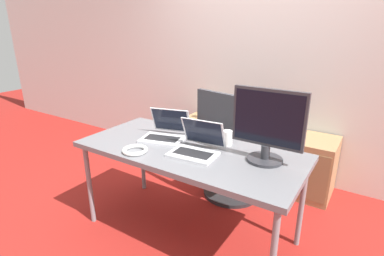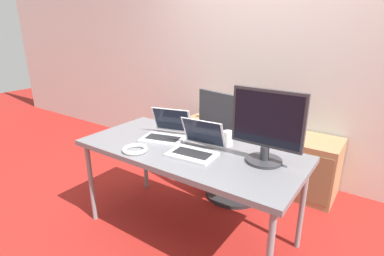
{
  "view_description": "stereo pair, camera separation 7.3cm",
  "coord_description": "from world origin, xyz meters",
  "px_view_note": "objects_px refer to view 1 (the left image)",
  "views": [
    {
      "loc": [
        1.14,
        -1.74,
        1.64
      ],
      "look_at": [
        0.0,
        0.04,
        0.91
      ],
      "focal_mm": 28.0,
      "sensor_mm": 36.0,
      "label": 1
    },
    {
      "loc": [
        1.21,
        -1.7,
        1.64
      ],
      "look_at": [
        0.0,
        0.04,
        0.91
      ],
      "focal_mm": 28.0,
      "sensor_mm": 36.0,
      "label": 2
    }
  ],
  "objects_px": {
    "office_chair": "(228,158)",
    "water_bottle": "(204,111)",
    "laptop_left": "(165,133)",
    "cable_coil": "(135,150)",
    "cabinet_left": "(203,142)",
    "laptop_right": "(197,147)",
    "monitor": "(268,126)",
    "coffee_cup_brown": "(212,136)",
    "cabinet_right": "(311,167)",
    "coffee_cup_white": "(228,138)"
  },
  "relations": [
    {
      "from": "cable_coil",
      "to": "office_chair",
      "type": "bearing_deg",
      "value": 71.65
    },
    {
      "from": "cabinet_left",
      "to": "coffee_cup_white",
      "type": "distance_m",
      "value": 1.34
    },
    {
      "from": "water_bottle",
      "to": "laptop_left",
      "type": "bearing_deg",
      "value": -75.34
    },
    {
      "from": "water_bottle",
      "to": "coffee_cup_brown",
      "type": "xyz_separation_m",
      "value": [
        0.66,
        -0.98,
        0.13
      ]
    },
    {
      "from": "monitor",
      "to": "office_chair",
      "type": "bearing_deg",
      "value": 133.44
    },
    {
      "from": "coffee_cup_brown",
      "to": "cable_coil",
      "type": "height_order",
      "value": "coffee_cup_brown"
    },
    {
      "from": "coffee_cup_white",
      "to": "laptop_left",
      "type": "bearing_deg",
      "value": -163.37
    },
    {
      "from": "laptop_right",
      "to": "office_chair",
      "type": "bearing_deg",
      "value": 96.19
    },
    {
      "from": "cabinet_left",
      "to": "coffee_cup_white",
      "type": "bearing_deg",
      "value": -50.73
    },
    {
      "from": "water_bottle",
      "to": "coffee_cup_white",
      "type": "height_order",
      "value": "coffee_cup_white"
    },
    {
      "from": "laptop_right",
      "to": "coffee_cup_white",
      "type": "height_order",
      "value": "laptop_right"
    },
    {
      "from": "cabinet_right",
      "to": "monitor",
      "type": "xyz_separation_m",
      "value": [
        -0.13,
        -1.08,
        0.71
      ]
    },
    {
      "from": "office_chair",
      "to": "water_bottle",
      "type": "xyz_separation_m",
      "value": [
        -0.58,
        0.51,
        0.27
      ]
    },
    {
      "from": "cabinet_left",
      "to": "cabinet_right",
      "type": "height_order",
      "value": "same"
    },
    {
      "from": "cabinet_right",
      "to": "office_chair",
      "type": "bearing_deg",
      "value": -142.87
    },
    {
      "from": "laptop_right",
      "to": "laptop_left",
      "type": "bearing_deg",
      "value": 163.09
    },
    {
      "from": "cabinet_left",
      "to": "cabinet_right",
      "type": "distance_m",
      "value": 1.25
    },
    {
      "from": "monitor",
      "to": "laptop_right",
      "type": "bearing_deg",
      "value": -163.28
    },
    {
      "from": "office_chair",
      "to": "cable_coil",
      "type": "distance_m",
      "value": 1.05
    },
    {
      "from": "laptop_right",
      "to": "cabinet_left",
      "type": "bearing_deg",
      "value": 118.57
    },
    {
      "from": "water_bottle",
      "to": "monitor",
      "type": "xyz_separation_m",
      "value": [
        1.12,
        -1.08,
        0.32
      ]
    },
    {
      "from": "laptop_left",
      "to": "laptop_right",
      "type": "height_order",
      "value": "same"
    },
    {
      "from": "office_chair",
      "to": "cabinet_right",
      "type": "distance_m",
      "value": 0.85
    },
    {
      "from": "coffee_cup_white",
      "to": "cable_coil",
      "type": "height_order",
      "value": "coffee_cup_white"
    },
    {
      "from": "coffee_cup_white",
      "to": "cabinet_left",
      "type": "bearing_deg",
      "value": 129.27
    },
    {
      "from": "laptop_right",
      "to": "monitor",
      "type": "height_order",
      "value": "monitor"
    },
    {
      "from": "cabinet_left",
      "to": "cable_coil",
      "type": "height_order",
      "value": "cable_coil"
    },
    {
      "from": "cabinet_left",
      "to": "laptop_right",
      "type": "height_order",
      "value": "laptop_right"
    },
    {
      "from": "water_bottle",
      "to": "coffee_cup_brown",
      "type": "distance_m",
      "value": 1.19
    },
    {
      "from": "office_chair",
      "to": "cabinet_left",
      "type": "bearing_deg",
      "value": 139.13
    },
    {
      "from": "water_bottle",
      "to": "cabinet_left",
      "type": "bearing_deg",
      "value": -90.0
    },
    {
      "from": "office_chair",
      "to": "coffee_cup_brown",
      "type": "bearing_deg",
      "value": -81.44
    },
    {
      "from": "laptop_right",
      "to": "cable_coil",
      "type": "bearing_deg",
      "value": -149.46
    },
    {
      "from": "water_bottle",
      "to": "cable_coil",
      "type": "distance_m",
      "value": 1.47
    },
    {
      "from": "laptop_left",
      "to": "cable_coil",
      "type": "height_order",
      "value": "laptop_left"
    },
    {
      "from": "water_bottle",
      "to": "laptop_right",
      "type": "bearing_deg",
      "value": -61.47
    },
    {
      "from": "cabinet_left",
      "to": "cable_coil",
      "type": "bearing_deg",
      "value": -79.28
    },
    {
      "from": "cabinet_right",
      "to": "water_bottle",
      "type": "height_order",
      "value": "water_bottle"
    },
    {
      "from": "cabinet_right",
      "to": "coffee_cup_white",
      "type": "relative_size",
      "value": 5.13
    },
    {
      "from": "laptop_right",
      "to": "cable_coil",
      "type": "height_order",
      "value": "laptop_right"
    },
    {
      "from": "office_chair",
      "to": "cabinet_left",
      "type": "distance_m",
      "value": 0.78
    },
    {
      "from": "cabinet_left",
      "to": "coffee_cup_brown",
      "type": "relative_size",
      "value": 5.44
    },
    {
      "from": "cabinet_left",
      "to": "coffee_cup_white",
      "type": "height_order",
      "value": "coffee_cup_white"
    },
    {
      "from": "laptop_left",
      "to": "monitor",
      "type": "height_order",
      "value": "monitor"
    },
    {
      "from": "monitor",
      "to": "coffee_cup_brown",
      "type": "height_order",
      "value": "monitor"
    },
    {
      "from": "cabinet_left",
      "to": "monitor",
      "type": "distance_m",
      "value": 1.71
    },
    {
      "from": "cabinet_right",
      "to": "laptop_right",
      "type": "distance_m",
      "value": 1.44
    },
    {
      "from": "water_bottle",
      "to": "cable_coil",
      "type": "height_order",
      "value": "water_bottle"
    },
    {
      "from": "monitor",
      "to": "coffee_cup_brown",
      "type": "xyz_separation_m",
      "value": [
        -0.47,
        0.1,
        -0.2
      ]
    },
    {
      "from": "laptop_left",
      "to": "coffee_cup_brown",
      "type": "xyz_separation_m",
      "value": [
        0.37,
        0.12,
        0.01
      ]
    }
  ]
}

